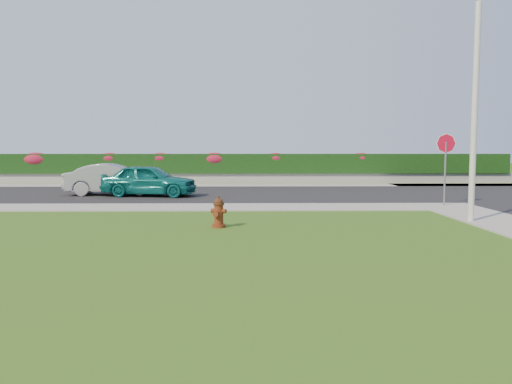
{
  "coord_description": "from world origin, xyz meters",
  "views": [
    {
      "loc": [
        0.13,
        -7.83,
        2.01
      ],
      "look_at": [
        0.34,
        4.8,
        0.9
      ],
      "focal_mm": 35.0,
      "sensor_mm": 36.0,
      "label": 1
    }
  ],
  "objects_px": {
    "stop_sign": "(446,152)",
    "utility_pole": "(475,114)",
    "sedan_silver": "(114,179)",
    "sedan_teal": "(149,180)",
    "fire_hydrant": "(219,213)"
  },
  "relations": [
    {
      "from": "stop_sign",
      "to": "utility_pole",
      "type": "bearing_deg",
      "value": -81.47
    },
    {
      "from": "sedan_silver",
      "to": "utility_pole",
      "type": "height_order",
      "value": "utility_pole"
    },
    {
      "from": "utility_pole",
      "to": "stop_sign",
      "type": "xyz_separation_m",
      "value": [
        0.77,
        3.79,
        -1.05
      ]
    },
    {
      "from": "sedan_teal",
      "to": "utility_pole",
      "type": "height_order",
      "value": "utility_pole"
    },
    {
      "from": "fire_hydrant",
      "to": "sedan_teal",
      "type": "height_order",
      "value": "sedan_teal"
    },
    {
      "from": "utility_pole",
      "to": "fire_hydrant",
      "type": "bearing_deg",
      "value": -173.57
    },
    {
      "from": "stop_sign",
      "to": "sedan_teal",
      "type": "bearing_deg",
      "value": -177.76
    },
    {
      "from": "sedan_silver",
      "to": "stop_sign",
      "type": "bearing_deg",
      "value": -111.78
    },
    {
      "from": "sedan_silver",
      "to": "stop_sign",
      "type": "xyz_separation_m",
      "value": [
        12.52,
        -4.11,
        1.17
      ]
    },
    {
      "from": "sedan_teal",
      "to": "stop_sign",
      "type": "relative_size",
      "value": 1.53
    },
    {
      "from": "sedan_teal",
      "to": "utility_pole",
      "type": "distance_m",
      "value": 12.68
    },
    {
      "from": "sedan_teal",
      "to": "sedan_silver",
      "type": "bearing_deg",
      "value": 77.92
    },
    {
      "from": "sedan_teal",
      "to": "utility_pole",
      "type": "bearing_deg",
      "value": -117.14
    },
    {
      "from": "sedan_teal",
      "to": "sedan_silver",
      "type": "distance_m",
      "value": 1.72
    },
    {
      "from": "sedan_teal",
      "to": "stop_sign",
      "type": "distance_m",
      "value": 11.51
    }
  ]
}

